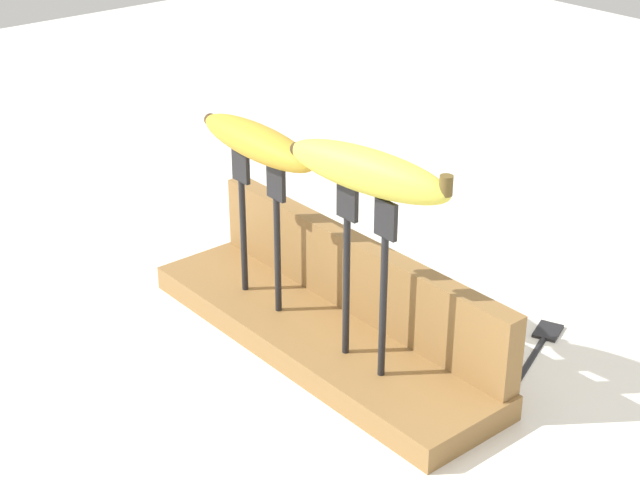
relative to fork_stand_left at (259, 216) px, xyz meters
name	(u,v)px	position (x,y,z in m)	size (l,w,h in m)	color
ground_plane	(320,347)	(0.08, 0.01, -0.13)	(3.00, 3.00, 0.00)	white
wooden_board	(320,336)	(0.08, 0.01, -0.11)	(0.45, 0.13, 0.03)	olive
board_backstop	(357,275)	(0.08, 0.07, -0.06)	(0.44, 0.02, 0.09)	olive
fork_stand_left	(259,216)	(0.00, 0.00, 0.00)	(0.09, 0.01, 0.17)	black
fork_stand_right	(365,264)	(0.17, 0.00, 0.01)	(0.08, 0.01, 0.18)	black
banana_raised_left	(257,142)	(0.00, 0.00, 0.08)	(0.19, 0.05, 0.04)	gold
banana_raised_right	(367,171)	(0.17, 0.00, 0.10)	(0.19, 0.07, 0.04)	#DBD147
fork_fallen_near	(538,346)	(0.24, 0.19, -0.12)	(0.08, 0.15, 0.01)	black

